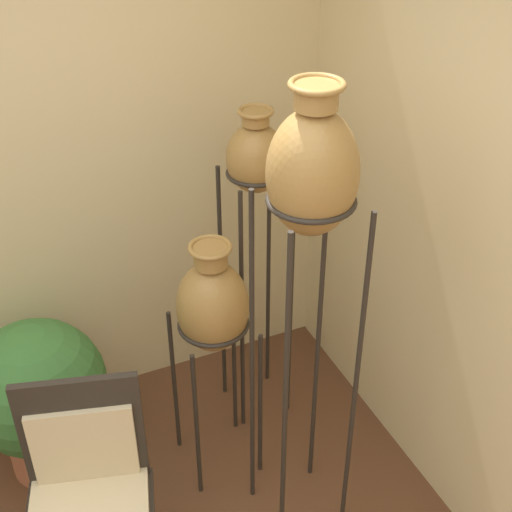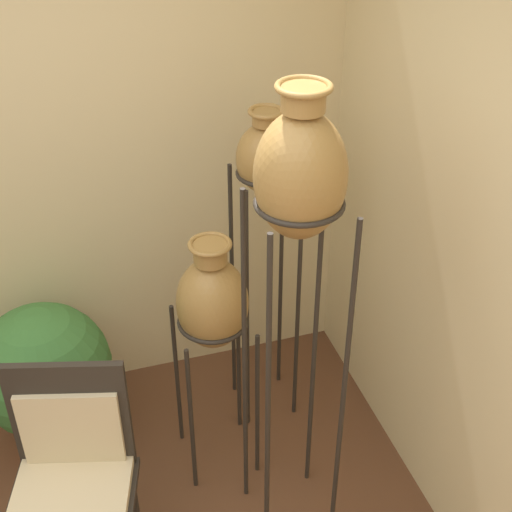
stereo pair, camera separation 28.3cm
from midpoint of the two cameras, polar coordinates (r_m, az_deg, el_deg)
The scene contains 5 objects.
vase_stand_tall at distance 2.30m, azimuth 0.98°, elevation 5.65°, with size 0.32×0.32×1.98m.
vase_stand_medium at distance 3.03m, azimuth -2.72°, elevation 6.74°, with size 0.27×0.27×1.62m.
vase_stand_short at distance 2.96m, azimuth -6.23°, elevation -4.22°, with size 0.32×0.32×1.22m.
chair at distance 2.82m, azimuth -16.34°, elevation -17.86°, with size 0.58×0.58×1.00m.
potted_plant at distance 3.43m, azimuth -19.31°, elevation -10.55°, with size 0.62×0.62×0.79m.
Camera 1 is at (0.10, -1.18, 2.72)m, focal length 50.00 mm.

